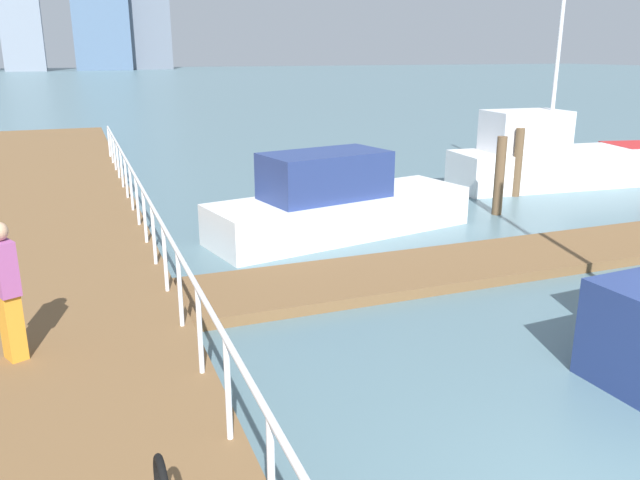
% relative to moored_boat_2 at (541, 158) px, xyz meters
% --- Properties ---
extents(ground_plane, '(300.00, 300.00, 0.00)m').
position_rel_moored_boat_2_xyz_m(ground_plane, '(-8.74, 7.64, -0.87)').
color(ground_plane, slate).
extents(floating_dock, '(11.64, 2.00, 0.18)m').
position_rel_moored_boat_2_xyz_m(floating_dock, '(-6.42, -5.66, -0.78)').
color(floating_dock, brown).
rests_on(floating_dock, ground_plane).
extents(boardwalk_railing, '(0.06, 23.72, 1.08)m').
position_rel_moored_boat_2_xyz_m(boardwalk_railing, '(-11.89, -3.75, 0.35)').
color(boardwalk_railing, white).
rests_on(boardwalk_railing, boardwalk).
extents(dock_piling_2, '(0.24, 0.24, 1.92)m').
position_rel_moored_boat_2_xyz_m(dock_piling_2, '(-1.46, -0.77, 0.09)').
color(dock_piling_2, brown).
rests_on(dock_piling_2, ground_plane).
extents(dock_piling_4, '(0.25, 0.25, 1.96)m').
position_rel_moored_boat_2_xyz_m(dock_piling_4, '(-3.24, -2.35, 0.11)').
color(dock_piling_4, brown).
rests_on(dock_piling_4, ground_plane).
extents(moored_boat_2, '(5.95, 2.26, 8.01)m').
position_rel_moored_boat_2_xyz_m(moored_boat_2, '(0.00, 0.00, 0.00)').
color(moored_boat_2, white).
rests_on(moored_boat_2, ground_plane).
extents(moored_boat_3, '(6.30, 2.99, 1.88)m').
position_rel_moored_boat_2_xyz_m(moored_boat_3, '(-7.71, -2.58, -0.16)').
color(moored_boat_3, white).
rests_on(moored_boat_3, ground_plane).
extents(pedestrian_0, '(0.35, 0.42, 1.70)m').
position_rel_moored_boat_2_xyz_m(pedestrian_0, '(-13.91, -7.46, 0.41)').
color(pedestrian_0, orange).
rests_on(pedestrian_0, boardwalk).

